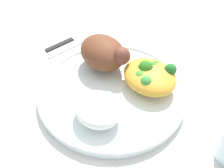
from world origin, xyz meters
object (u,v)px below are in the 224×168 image
at_px(roasted_chicken, 104,53).
at_px(rice_pile, 98,109).
at_px(knife, 72,38).
at_px(plate, 112,91).
at_px(fork, 75,45).
at_px(mac_cheese_with_broccoli, 150,75).

relative_size(roasted_chicken, rice_pile, 1.33).
height_order(rice_pile, knife, rice_pile).
relative_size(plate, fork, 2.12).
bearing_deg(knife, roasted_chicken, -3.50).
relative_size(mac_cheese_with_broccoli, knife, 0.60).
relative_size(roasted_chicken, mac_cheese_with_broccoli, 1.05).
distance_m(mac_cheese_with_broccoli, fork, 0.24).
bearing_deg(plate, rice_pile, -57.82).
relative_size(plate, knife, 1.59).
xyz_separation_m(roasted_chicken, knife, (-0.15, 0.01, -0.05)).
relative_size(plate, rice_pile, 3.34).
bearing_deg(knife, mac_cheese_with_broccoli, 6.04).
bearing_deg(fork, knife, 163.54).
bearing_deg(plate, mac_cheese_with_broccoli, 60.98).
relative_size(rice_pile, mac_cheese_with_broccoli, 0.79).
distance_m(plate, roasted_chicken, 0.09).
height_order(rice_pile, fork, rice_pile).
relative_size(roasted_chicken, knife, 0.63).
bearing_deg(mac_cheese_with_broccoli, rice_pile, -88.55).
height_order(rice_pile, mac_cheese_with_broccoli, mac_cheese_with_broccoli).
xyz_separation_m(plate, fork, (-0.19, 0.03, -0.01)).
bearing_deg(plate, knife, 169.72).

